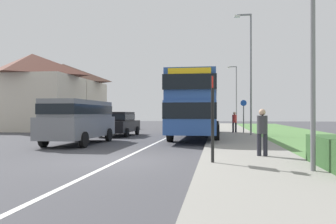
{
  "coord_description": "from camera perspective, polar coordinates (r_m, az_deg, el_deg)",
  "views": [
    {
      "loc": [
        3.11,
        -10.28,
        1.5
      ],
      "look_at": [
        0.74,
        5.93,
        1.6
      ],
      "focal_mm": 35.65,
      "sensor_mm": 36.0,
      "label": 1
    }
  ],
  "objects": [
    {
      "name": "double_decker_bus",
      "position": [
        21.11,
        4.91,
        1.4
      ],
      "size": [
        2.8,
        11.5,
        3.7
      ],
      "color": "#284C93",
      "rests_on": "ground_plane"
    },
    {
      "name": "pedestrian_walking_away",
      "position": [
        25.66,
        11.3,
        -1.51
      ],
      "size": [
        0.34,
        0.34,
        1.67
      ],
      "color": "#23232D",
      "rests_on": "ground_plane"
    },
    {
      "name": "cycle_route_sign",
      "position": [
        24.77,
        12.8,
        -0.51
      ],
      "size": [
        0.44,
        0.08,
        2.52
      ],
      "color": "slate",
      "rests_on": "ground_plane"
    },
    {
      "name": "grass_verge_seaward",
      "position": [
        17.21,
        26.64,
        -5.18
      ],
      "size": [
        6.0,
        68.0,
        0.08
      ],
      "primitive_type": "cube",
      "color": "#517F42",
      "rests_on": "ground_plane"
    },
    {
      "name": "parked_van_grey",
      "position": [
        17.21,
        -14.94,
        -1.03
      ],
      "size": [
        2.11,
        5.54,
        2.17
      ],
      "color": "slate",
      "rests_on": "ground_plane"
    },
    {
      "name": "pavement_near_side",
      "position": [
        16.38,
        12.14,
        -5.39
      ],
      "size": [
        3.2,
        68.0,
        0.12
      ],
      "primitive_type": "cube",
      "color": "gray",
      "rests_on": "ground_plane"
    },
    {
      "name": "street_lamp_far",
      "position": [
        42.07,
        11.47,
        3.41
      ],
      "size": [
        1.14,
        0.2,
        7.41
      ],
      "color": "slate",
      "rests_on": "ground_plane"
    },
    {
      "name": "street_lamp_mid",
      "position": [
        23.03,
        13.75,
        7.52
      ],
      "size": [
        1.14,
        0.2,
        8.18
      ],
      "color": "slate",
      "rests_on": "ground_plane"
    },
    {
      "name": "ground_plane",
      "position": [
        10.85,
        -8.55,
        -8.3
      ],
      "size": [
        120.0,
        120.0,
        0.0
      ],
      "primitive_type": "plane",
      "color": "#424247"
    },
    {
      "name": "lane_marking_centre",
      "position": [
        18.6,
        -1.35,
        -4.96
      ],
      "size": [
        0.14,
        60.0,
        0.01
      ],
      "primitive_type": "cube",
      "color": "silver",
      "rests_on": "ground_plane"
    },
    {
      "name": "parked_car_black",
      "position": [
        23.04,
        -8.33,
        -1.83
      ],
      "size": [
        1.97,
        4.59,
        1.64
      ],
      "color": "black",
      "rests_on": "ground_plane"
    },
    {
      "name": "house_terrace_far_side",
      "position": [
        35.25,
        -19.7,
        2.89
      ],
      "size": [
        7.89,
        12.12,
        6.96
      ],
      "color": "beige",
      "rests_on": "ground_plane"
    },
    {
      "name": "bus_stop_sign",
      "position": [
        9.61,
        7.63,
        -0.11
      ],
      "size": [
        0.09,
        0.52,
        2.6
      ],
      "color": "black",
      "rests_on": "ground_plane"
    },
    {
      "name": "pedestrian_at_stop",
      "position": [
        11.42,
        15.81,
        -2.97
      ],
      "size": [
        0.34,
        0.34,
        1.67
      ],
      "color": "#23232D",
      "rests_on": "ground_plane"
    }
  ]
}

